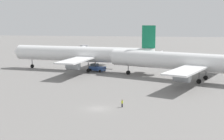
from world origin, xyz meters
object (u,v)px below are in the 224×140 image
Objects in this scene: ground_crew_marshaller_foreground at (122,103)px; jet_bridge at (83,50)px; pushback_tug at (97,68)px; airliner_at_gate_left at (84,54)px; airliner_being_pushed at (192,62)px.

ground_crew_marshaller_foreground is 0.09× the size of jet_bridge.
ground_crew_marshaller_foreground is (14.75, -44.60, -0.45)m from pushback_tug.
airliner_at_gate_left is 6.50× the size of pushback_tug.
pushback_tug is (-30.87, 12.54, -4.12)m from airliner_being_pushed.
airliner_being_pushed is at bearing -21.35° from airliner_at_gate_left.
jet_bridge is (-7.96, 28.79, -1.17)m from airliner_at_gate_left.
airliner_at_gate_left reaches higher than airliner_being_pushed.
ground_crew_marshaller_foreground is (-16.12, -32.05, -4.57)m from airliner_being_pushed.
pushback_tug reaches higher than ground_crew_marshaller_foreground.
airliner_at_gate_left is 1.03× the size of airliner_being_pushed.
pushback_tug is at bearing -66.79° from jet_bridge.
airliner_at_gate_left reaches higher than jet_bridge.
jet_bridge is (-12.99, 30.28, 3.23)m from pushback_tug.
airliner_being_pushed is (35.89, -14.03, -0.27)m from airliner_at_gate_left.
airliner_at_gate_left is 3.12× the size of jet_bridge.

